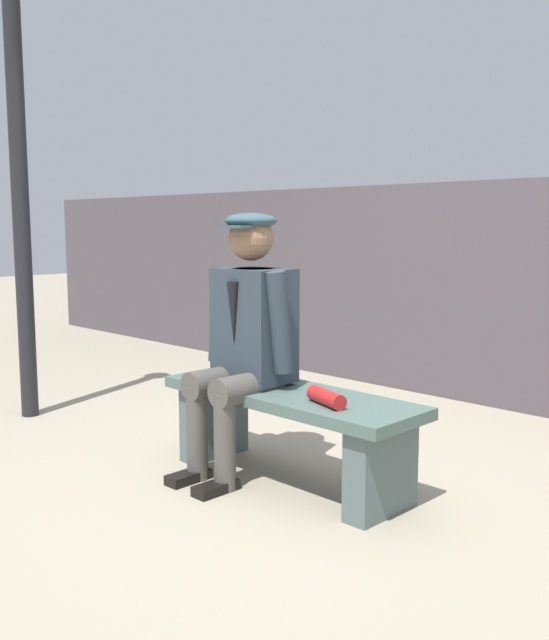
% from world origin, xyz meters
% --- Properties ---
extents(ground_plane, '(30.00, 30.00, 0.00)m').
position_xyz_m(ground_plane, '(0.00, 0.00, 0.00)').
color(ground_plane, '#9F957F').
extents(bench, '(1.44, 0.47, 0.48)m').
position_xyz_m(bench, '(0.00, 0.00, 0.32)').
color(bench, '#486059').
rests_on(bench, ground).
extents(seated_man, '(0.55, 0.62, 1.37)m').
position_xyz_m(seated_man, '(0.25, 0.06, 0.76)').
color(seated_man, '#2E3943').
rests_on(seated_man, ground).
extents(rolled_magazine, '(0.25, 0.14, 0.07)m').
position_xyz_m(rolled_magazine, '(-0.32, 0.09, 0.51)').
color(rolled_magazine, '#B21E1E').
rests_on(rolled_magazine, bench).
extents(stadium_wall, '(12.00, 0.24, 1.62)m').
position_xyz_m(stadium_wall, '(0.00, -2.22, 0.81)').
color(stadium_wall, '#4E464C').
rests_on(stadium_wall, ground).
extents(lamp_post, '(0.22, 0.22, 3.06)m').
position_xyz_m(lamp_post, '(2.14, 0.34, 1.77)').
color(lamp_post, black).
rests_on(lamp_post, ground).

